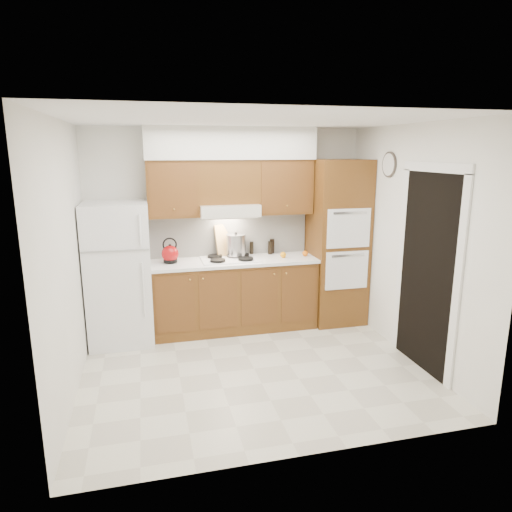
{
  "coord_description": "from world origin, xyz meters",
  "views": [
    {
      "loc": [
        -1.07,
        -4.42,
        2.32
      ],
      "look_at": [
        0.13,
        0.45,
        1.15
      ],
      "focal_mm": 32.0,
      "sensor_mm": 36.0,
      "label": 1
    }
  ],
  "objects_px": {
    "fridge": "(119,274)",
    "oven_cabinet": "(337,243)",
    "kettle": "(170,254)",
    "stock_pot": "(236,245)"
  },
  "relations": [
    {
      "from": "fridge",
      "to": "kettle",
      "type": "xyz_separation_m",
      "value": [
        0.62,
        0.07,
        0.2
      ]
    },
    {
      "from": "oven_cabinet",
      "to": "stock_pot",
      "type": "relative_size",
      "value": 8.25
    },
    {
      "from": "fridge",
      "to": "stock_pot",
      "type": "height_order",
      "value": "fridge"
    },
    {
      "from": "fridge",
      "to": "oven_cabinet",
      "type": "bearing_deg",
      "value": 0.7
    },
    {
      "from": "oven_cabinet",
      "to": "kettle",
      "type": "distance_m",
      "value": 2.22
    },
    {
      "from": "fridge",
      "to": "oven_cabinet",
      "type": "distance_m",
      "value": 2.86
    },
    {
      "from": "kettle",
      "to": "oven_cabinet",
      "type": "bearing_deg",
      "value": 17.16
    },
    {
      "from": "fridge",
      "to": "kettle",
      "type": "relative_size",
      "value": 8.1
    },
    {
      "from": "oven_cabinet",
      "to": "kettle",
      "type": "relative_size",
      "value": 10.35
    },
    {
      "from": "stock_pot",
      "to": "oven_cabinet",
      "type": "bearing_deg",
      "value": -6.16
    }
  ]
}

